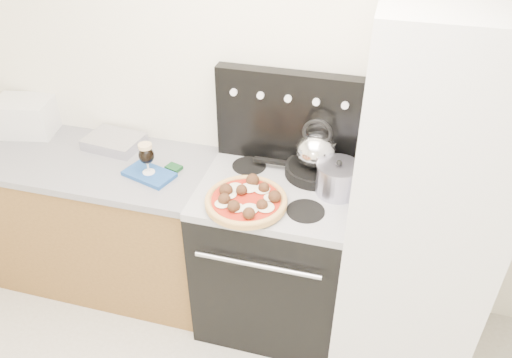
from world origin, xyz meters
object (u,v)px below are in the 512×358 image
(base_cabinet, at_px, (98,222))
(pizza_pan, at_px, (246,205))
(toaster_oven, at_px, (26,116))
(stove_body, at_px, (274,257))
(pizza, at_px, (246,199))
(stock_pot, at_px, (337,180))
(beer_glass, at_px, (147,158))
(fridge, at_px, (422,208))
(skillet, at_px, (314,170))
(oven_mitt, at_px, (149,174))
(tea_kettle, at_px, (316,147))

(base_cabinet, distance_m, pizza_pan, 1.14)
(pizza_pan, bearing_deg, toaster_oven, 165.32)
(base_cabinet, xyz_separation_m, stove_body, (1.10, -0.02, 0.01))
(pizza, relative_size, stock_pot, 1.90)
(stove_body, distance_m, beer_glass, 0.88)
(stove_body, bearing_deg, base_cabinet, 178.70)
(fridge, distance_m, skillet, 0.57)
(toaster_oven, height_order, beer_glass, toaster_oven)
(toaster_oven, height_order, skillet, toaster_oven)
(stove_body, distance_m, toaster_oven, 1.67)
(toaster_oven, xyz_separation_m, beer_glass, (0.90, -0.25, 0.01))
(fridge, height_order, oven_mitt, fridge)
(oven_mitt, bearing_deg, pizza, -13.35)
(base_cabinet, xyz_separation_m, beer_glass, (0.44, -0.07, 0.58))
(fridge, distance_m, toaster_oven, 2.27)
(pizza_pan, bearing_deg, stove_body, 60.86)
(stock_pot, bearing_deg, tea_kettle, 136.41)
(stove_body, relative_size, tea_kettle, 3.95)
(beer_glass, distance_m, stock_pot, 0.97)
(oven_mitt, distance_m, beer_glass, 0.10)
(beer_glass, relative_size, pizza_pan, 0.50)
(pizza_pan, distance_m, stock_pot, 0.46)
(stove_body, bearing_deg, beer_glass, -176.00)
(fridge, bearing_deg, oven_mitt, -179.10)
(oven_mitt, bearing_deg, toaster_oven, 164.49)
(beer_glass, bearing_deg, base_cabinet, 170.73)
(stove_body, height_order, beer_glass, beer_glass)
(base_cabinet, height_order, beer_glass, beer_glass)
(base_cabinet, height_order, pizza_pan, pizza_pan)
(fridge, distance_m, tea_kettle, 0.58)
(pizza_pan, relative_size, stock_pot, 1.70)
(pizza_pan, bearing_deg, base_cabinet, 168.42)
(base_cabinet, relative_size, oven_mitt, 5.57)
(base_cabinet, height_order, skillet, skillet)
(beer_glass, height_order, skillet, beer_glass)
(fridge, bearing_deg, tea_kettle, 160.55)
(toaster_oven, bearing_deg, pizza_pan, -26.09)
(toaster_oven, xyz_separation_m, pizza, (1.46, -0.38, -0.04))
(fridge, xyz_separation_m, pizza, (-0.80, -0.16, 0.01))
(stock_pot, bearing_deg, oven_mitt, -174.94)
(fridge, xyz_separation_m, toaster_oven, (-2.26, 0.23, 0.05))
(fridge, distance_m, pizza, 0.82)
(fridge, distance_m, oven_mitt, 1.37)
(fridge, height_order, beer_glass, fridge)
(base_cabinet, distance_m, fridge, 1.88)
(stove_body, height_order, pizza_pan, pizza_pan)
(oven_mitt, height_order, skillet, skillet)
(stove_body, xyz_separation_m, fridge, (0.70, -0.03, 0.51))
(base_cabinet, xyz_separation_m, skillet, (1.27, 0.14, 0.52))
(beer_glass, bearing_deg, toaster_oven, 164.49)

